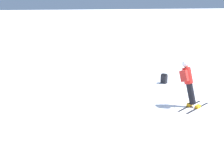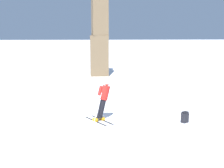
{
  "view_description": "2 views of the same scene",
  "coord_description": "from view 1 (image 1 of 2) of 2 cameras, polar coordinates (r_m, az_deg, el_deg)",
  "views": [
    {
      "loc": [
        -9.46,
        6.72,
        4.13
      ],
      "look_at": [
        2.34,
        2.98,
        0.83
      ],
      "focal_mm": 50.0,
      "sensor_mm": 36.0,
      "label": 1
    },
    {
      "loc": [
        0.42,
        -13.68,
        3.97
      ],
      "look_at": [
        1.73,
        3.44,
        1.11
      ],
      "focal_mm": 50.0,
      "sensor_mm": 36.0,
      "label": 2
    }
  ],
  "objects": [
    {
      "name": "ground_plane",
      "position": [
        12.32,
        16.79,
        -5.33
      ],
      "size": [
        300.0,
        300.0,
        0.0
      ],
      "primitive_type": "plane",
      "color": "white"
    },
    {
      "name": "spare_backpack",
      "position": [
        16.37,
        9.5,
        0.99
      ],
      "size": [
        0.37,
        0.35,
        0.5
      ],
      "rotation": [
        0.0,
        0.0,
        3.74
      ],
      "color": "black",
      "rests_on": "ground"
    },
    {
      "name": "skier",
      "position": [
        12.8,
        13.78,
        0.55
      ],
      "size": [
        1.49,
        1.77,
        1.89
      ],
      "rotation": [
        0.0,
        0.0,
        0.53
      ],
      "color": "black",
      "rests_on": "ground"
    }
  ]
}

